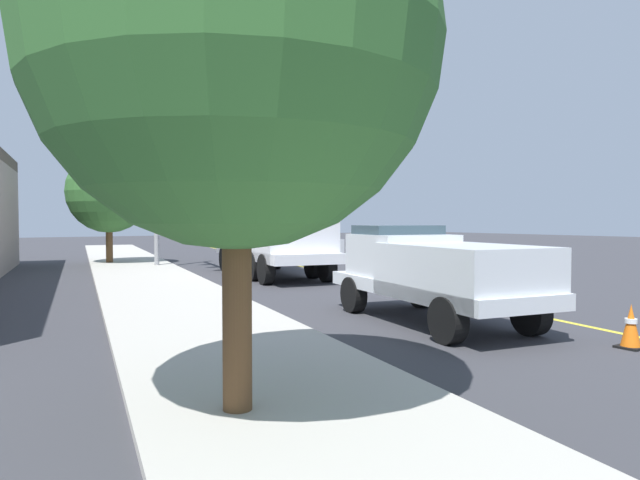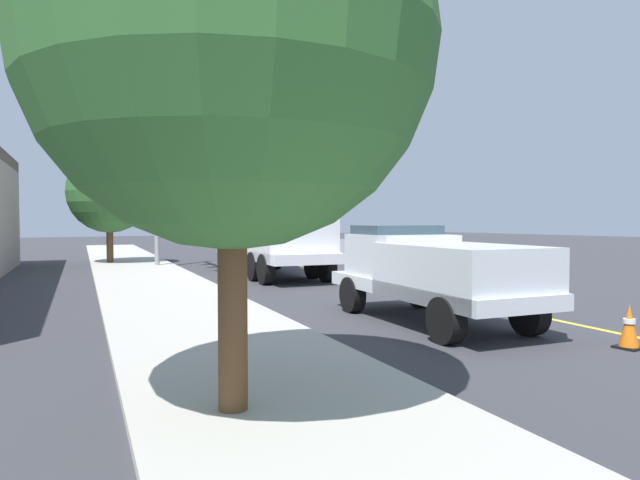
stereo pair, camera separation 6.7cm
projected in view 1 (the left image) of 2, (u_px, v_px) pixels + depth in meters
ground at (352, 277)px, 21.48m from camera, size 120.00×120.00×0.00m
sidewalk_far_side at (154, 284)px, 18.60m from camera, size 59.78×13.34×0.12m
lane_centre_stripe at (352, 277)px, 21.48m from camera, size 49.36×8.31×0.01m
utility_bucket_truck at (270, 234)px, 22.04m from camera, size 8.50×3.80×7.28m
service_pickup_truck at (434, 270)px, 11.91m from camera, size 5.87×2.99×2.06m
passing_minivan at (311, 241)px, 32.03m from camera, size 5.05×2.66×1.69m
traffic_cone_leading at (631, 327)px, 9.57m from camera, size 0.40×0.40×0.76m
traffic_cone_mid_front at (284, 259)px, 26.55m from camera, size 0.40×0.40×0.72m
traffic_signal_mast at (161, 149)px, 23.93m from camera, size 5.69×1.18×7.72m
street_tree_left at (236, 45)px, 6.00m from camera, size 4.40×4.40×6.26m
street_tree_right at (109, 192)px, 27.16m from camera, size 3.96×3.96×5.52m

